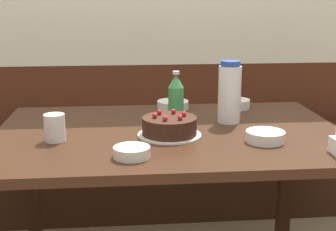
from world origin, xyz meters
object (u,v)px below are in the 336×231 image
Objects in this scene: water_pitcher at (230,93)px; glass_water_tall at (55,128)px; bowl_side_dish at (235,104)px; birthday_cake at (169,127)px; bench_seat at (156,173)px; bowl_soup_white at (132,152)px; bowl_rice_small at (173,105)px; soju_bottle at (176,97)px; bowl_sauce_shallow at (265,136)px.

glass_water_tall is at bearing -163.77° from water_pitcher.
water_pitcher reaches higher than glass_water_tall.
birthday_cake is at bearing -129.93° from bowl_side_dish.
bench_seat is 19.41× the size of bowl_side_dish.
water_pitcher is 2.12× the size of bowl_soup_white.
water_pitcher is 1.76× the size of bowl_rice_small.
water_pitcher is at bearing 16.23° from glass_water_tall.
bowl_side_dish reaches higher than bench_seat.
soju_bottle is 0.45m from bowl_sauce_shallow.
bowl_soup_white is 0.51m from bowl_sauce_shallow.
birthday_cake is at bearing 58.04° from bowl_soup_white.
glass_water_tall is at bearing -115.27° from bench_seat.
bowl_soup_white is 0.83m from bowl_side_dish.
bowl_side_dish is (0.36, 0.43, -0.01)m from birthday_cake.
glass_water_tall is (-0.49, -0.46, 0.03)m from bowl_rice_small.
water_pitcher is 2.58× the size of glass_water_tall.
water_pitcher is at bearing -108.94° from bowl_side_dish.
bowl_side_dish is (0.50, 0.66, 0.00)m from bowl_soup_white.
glass_water_tall is (-0.43, -0.03, 0.01)m from birthday_cake.
bench_seat is 0.70m from bowl_rice_small.
glass_water_tall is at bearing -136.54° from bowl_rice_small.
birthday_cake is 1.99× the size of bowl_soup_white.
bowl_rice_small is 0.67m from glass_water_tall.
bowl_sauce_shallow is at bearing -91.32° from bowl_side_dish.
soju_bottle is 1.44× the size of bowl_rice_small.
water_pitcher is (0.27, 0.18, 0.09)m from birthday_cake.
bench_seat is 0.90m from soju_bottle.
bowl_rice_small is (-0.21, 0.26, -0.11)m from water_pitcher.
bowl_side_dish is (0.09, 0.25, -0.11)m from water_pitcher.
bowl_rice_small is at bearing -83.93° from bench_seat.
bowl_rice_small is at bearing 43.46° from glass_water_tall.
water_pitcher is 0.73m from glass_water_tall.
bowl_rice_small is at bearing 82.37° from birthday_cake.
bowl_rice_small is (0.05, -0.46, 0.52)m from bench_seat.
bench_seat is 0.78m from bowl_side_dish.
bowl_sauce_shallow is 0.78m from glass_water_tall.
glass_water_tall is at bearing 173.89° from bowl_sauce_shallow.
birthday_cake is at bearing -90.55° from bench_seat.
soju_bottle is 2.11× the size of glass_water_tall.
water_pitcher is 0.31m from bowl_sauce_shallow.
water_pitcher is at bearing -70.05° from bench_seat.
bowl_rice_small is at bearing 178.63° from bowl_side_dish.
soju_bottle is (0.04, -0.67, 0.60)m from bench_seat.
bowl_rice_small reaches higher than bench_seat.
bowl_side_dish reaches higher than bowl_rice_small.
bowl_soup_white is (-0.42, -0.41, -0.11)m from water_pitcher.
water_pitcher reaches higher than bowl_rice_small.
bowl_rice_small is at bearing 117.77° from bowl_sauce_shallow.
bench_seat is at bearing 126.41° from bowl_side_dish.
bowl_sauce_shallow is (0.29, -0.34, -0.08)m from soju_bottle.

